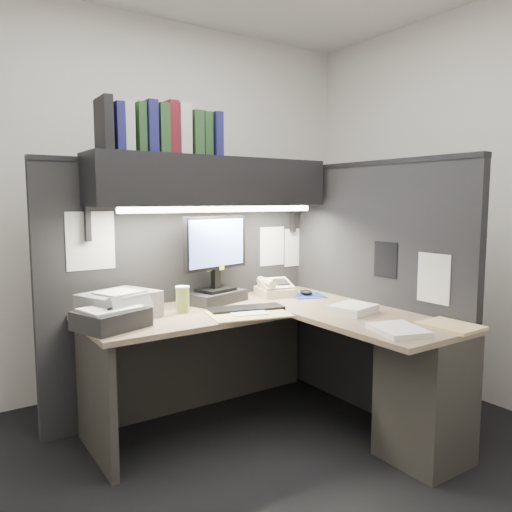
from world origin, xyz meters
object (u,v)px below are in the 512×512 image
notebook_stack (111,319)px  keyboard (246,309)px  overhead_shelf (212,182)px  monitor (216,268)px  telephone (275,289)px  printer (120,306)px  coffee_cup (183,300)px  desk (326,369)px

notebook_stack → keyboard: bearing=-3.3°
overhead_shelf → monitor: size_ratio=2.79×
monitor → keyboard: monitor is taller
monitor → keyboard: 0.38m
telephone → printer: bearing=-163.9°
monitor → notebook_stack: size_ratio=1.72×
keyboard → printer: size_ratio=1.20×
telephone → notebook_stack: bearing=-156.1°
coffee_cup → printer: 0.36m
notebook_stack → desk: bearing=-23.8°
telephone → coffee_cup: size_ratio=1.63×
overhead_shelf → monitor: bearing=-65.9°
monitor → keyboard: bearing=-99.3°
overhead_shelf → telephone: (0.46, -0.06, -0.72)m
monitor → coffee_cup: size_ratio=3.81×
desk → coffee_cup: size_ratio=11.67×
overhead_shelf → notebook_stack: 1.08m
monitor → telephone: 0.48m
keyboard → printer: 0.73m
desk → printer: (-0.95, 0.64, 0.36)m
coffee_cup → printer: size_ratio=0.39×
desk → monitor: monitor is taller
monitor → printer: 0.69m
coffee_cup → notebook_stack: size_ratio=0.45×
desk → overhead_shelf: (-0.30, 0.75, 1.06)m
telephone → desk: bearing=-89.4°
coffee_cup → printer: bearing=171.8°
coffee_cup → overhead_shelf: bearing=29.3°
keyboard → printer: printer is taller
printer → overhead_shelf: bearing=-11.7°
coffee_cup → notebook_stack: coffee_cup is taller
telephone → printer: printer is taller
desk → coffee_cup: 0.91m
overhead_shelf → printer: size_ratio=4.19×
desk → keyboard: size_ratio=3.83×
desk → notebook_stack: 1.20m
desk → notebook_stack: bearing=156.2°
monitor → coffee_cup: 0.37m
printer → notebook_stack: size_ratio=1.14×
telephone → printer: size_ratio=0.64×
keyboard → coffee_cup: 0.38m
keyboard → coffee_cup: (-0.34, 0.17, 0.06)m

